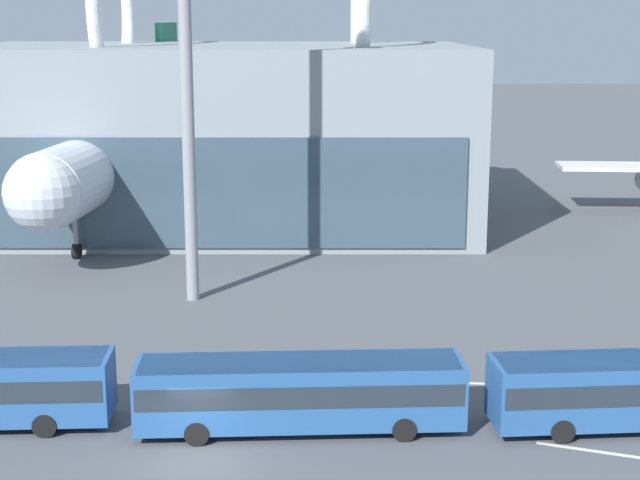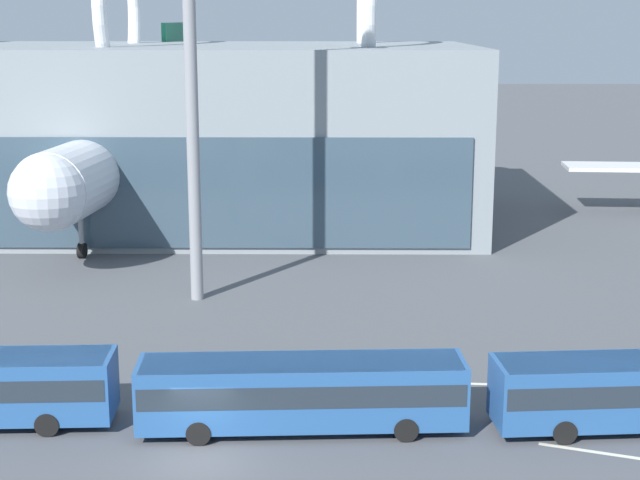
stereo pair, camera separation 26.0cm
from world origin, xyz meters
The scene contains 5 objects.
ground_plane centered at (0.00, 0.00, 0.00)m, with size 440.00×440.00×0.00m, color #515459.
airliner_at_gate_near centered at (-11.32, 45.09, 5.72)m, with size 39.43×40.38×16.22m.
shuttle_bus_2 centered at (3.89, 2.89, 1.78)m, with size 13.54×3.41×3.01m.
floodlight_mast centered at (-2.99, 22.24, 17.47)m, with size 2.37×2.37×30.46m.
lane_stripe_3 centered at (13.21, 8.11, 0.00)m, with size 9.54×0.25×0.01m, color silver.
Camera 2 is at (4.97, -34.91, 16.69)m, focal length 55.00 mm.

